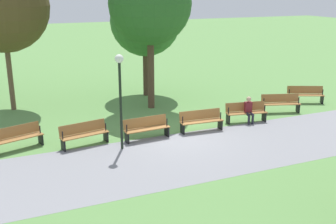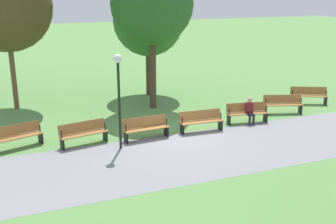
# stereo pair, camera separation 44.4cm
# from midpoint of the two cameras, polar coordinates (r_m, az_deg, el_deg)

# --- Properties ---
(ground_plane) EXTENTS (120.00, 120.00, 0.00)m
(ground_plane) POSITION_cam_midpoint_polar(r_m,az_deg,el_deg) (17.00, 1.74, -3.30)
(ground_plane) COLOR #5B8C47
(path_paving) EXTENTS (31.77, 4.48, 0.01)m
(path_paving) POSITION_cam_midpoint_polar(r_m,az_deg,el_deg) (15.27, 4.82, -5.74)
(path_paving) COLOR gray
(path_paving) RESTS_ON ground
(bench_0) EXTENTS (1.90, 1.21, 0.89)m
(bench_0) POSITION_cam_midpoint_polar(r_m,az_deg,el_deg) (22.83, 19.52, 2.24)
(bench_0) COLOR #996633
(bench_0) RESTS_ON ground
(bench_1) EXTENTS (1.93, 1.02, 0.89)m
(bench_1) POSITION_cam_midpoint_polar(r_m,az_deg,el_deg) (20.73, 16.27, 1.12)
(bench_1) COLOR #996633
(bench_1) RESTS_ON ground
(bench_2) EXTENTS (1.93, 0.81, 0.89)m
(bench_2) POSITION_cam_midpoint_polar(r_m,az_deg,el_deg) (18.89, 11.59, -0.04)
(bench_2) COLOR #996633
(bench_2) RESTS_ON ground
(bench_3) EXTENTS (1.90, 0.59, 0.89)m
(bench_3) POSITION_cam_midpoint_polar(r_m,az_deg,el_deg) (17.45, 5.35, -1.18)
(bench_3) COLOR #996633
(bench_3) RESTS_ON ground
(bench_4) EXTENTS (1.90, 0.59, 0.89)m
(bench_4) POSITION_cam_midpoint_polar(r_m,az_deg,el_deg) (16.51, -2.35, -2.17)
(bench_4) COLOR #996633
(bench_4) RESTS_ON ground
(bench_5) EXTENTS (1.93, 0.81, 0.89)m
(bench_5) POSITION_cam_midpoint_polar(r_m,az_deg,el_deg) (16.19, -10.95, -2.87)
(bench_5) COLOR #996633
(bench_5) RESTS_ON ground
(bench_6) EXTENTS (1.93, 1.02, 0.89)m
(bench_6) POSITION_cam_midpoint_polar(r_m,az_deg,el_deg) (16.53, -19.55, -3.14)
(bench_6) COLOR #996633
(bench_6) RESTS_ON ground
(person_seated) EXTENTS (0.39, 0.56, 1.20)m
(person_seated) POSITION_cam_midpoint_polar(r_m,az_deg,el_deg) (18.75, 12.00, 0.31)
(person_seated) COLOR maroon
(person_seated) RESTS_ON ground
(tree_0) EXTENTS (4.00, 4.00, 7.17)m
(tree_0) POSITION_cam_midpoint_polar(r_m,az_deg,el_deg) (20.19, -1.59, 14.84)
(tree_0) COLOR #4C3828
(tree_0) RESTS_ON ground
(tree_2) EXTENTS (3.84, 3.84, 6.09)m
(tree_2) POSITION_cam_midpoint_polar(r_m,az_deg,el_deg) (22.83, -2.18, 12.54)
(tree_2) COLOR #4C3828
(tree_2) RESTS_ON ground
(tree_4) EXTENTS (4.38, 4.38, 7.25)m
(tree_4) POSITION_cam_midpoint_polar(r_m,az_deg,el_deg) (21.40, -21.10, 13.61)
(tree_4) COLOR brown
(tree_4) RESTS_ON ground
(lamp_post) EXTENTS (0.32, 0.32, 3.60)m
(lamp_post) POSITION_cam_midpoint_polar(r_m,az_deg,el_deg) (15.03, -6.06, 4.03)
(lamp_post) COLOR black
(lamp_post) RESTS_ON ground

